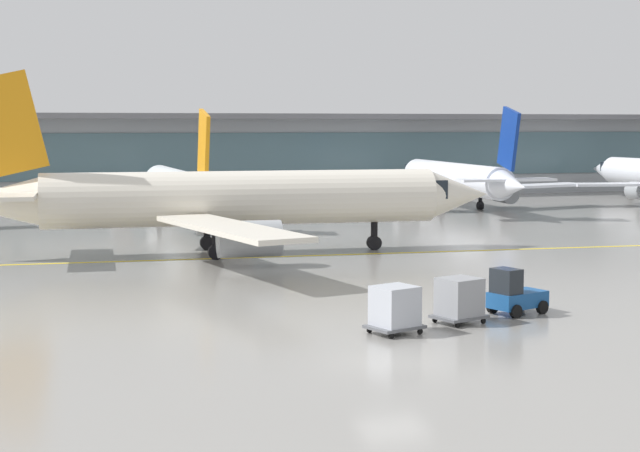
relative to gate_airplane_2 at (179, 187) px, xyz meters
The scene contains 9 objects.
ground_plane 54.22m from the gate_airplane_2, 90.44° to the right, with size 400.00×400.00×0.00m, color gray.
taxiway_centreline_stripe 25.89m from the gate_airplane_2, 88.50° to the right, with size 110.00×0.36×0.01m, color yellow.
terminal_concourse 25.15m from the gate_airplane_2, 90.94° to the left, with size 178.99×11.00×9.60m.
gate_airplane_2 is the anchor object (origin of this frame).
gate_airplane_3 28.36m from the gate_airplane_2, ahead, with size 28.07×30.17×10.00m.
taxiing_regional_jet 23.70m from the gate_airplane_2, 89.47° to the right, with size 35.58×33.02×11.78m.
baggage_tug 48.03m from the gate_airplane_2, 80.46° to the right, with size 2.92×2.29×2.10m.
cargo_dolly_lead 48.70m from the gate_airplane_2, 84.36° to the right, with size 2.51×2.20×1.94m.
cargo_dolly_trailing 49.66m from the gate_airplane_2, 88.39° to the right, with size 2.51×2.20×1.94m.
Camera 1 is at (-12.27, -32.09, 8.47)m, focal length 55.09 mm.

